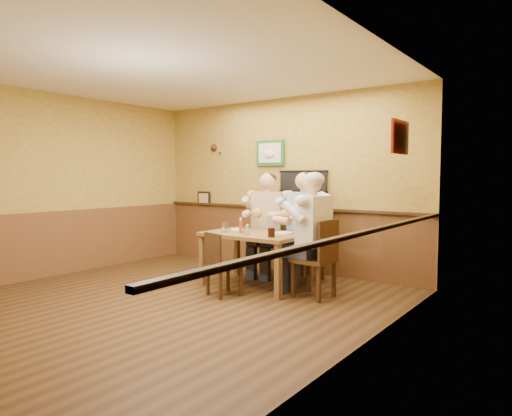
{
  "coord_description": "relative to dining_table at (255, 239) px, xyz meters",
  "views": [
    {
      "loc": [
        4.13,
        -3.79,
        1.53
      ],
      "look_at": [
        0.43,
        1.21,
        1.1
      ],
      "focal_mm": 32.0,
      "sensor_mm": 36.0,
      "label": 1
    }
  ],
  "objects": [
    {
      "name": "room",
      "position": [
        -0.25,
        -1.09,
        1.03
      ],
      "size": [
        5.02,
        5.03,
        2.81
      ],
      "color": "#33200F",
      "rests_on": "ground"
    },
    {
      "name": "dining_table",
      "position": [
        0.0,
        0.0,
        0.0
      ],
      "size": [
        1.4,
        0.9,
        0.75
      ],
      "color": "brown",
      "rests_on": "ground"
    },
    {
      "name": "chair_back_left",
      "position": [
        -0.29,
        0.73,
        -0.16
      ],
      "size": [
        0.56,
        0.56,
        1.0
      ],
      "primitive_type": null,
      "rotation": [
        0.0,
        0.0,
        0.26
      ],
      "color": "#3C2713",
      "rests_on": "ground"
    },
    {
      "name": "chair_back_right",
      "position": [
        0.38,
        0.71,
        -0.16
      ],
      "size": [
        0.5,
        0.5,
        1.0
      ],
      "primitive_type": null,
      "rotation": [
        0.0,
        0.0,
        -0.1
      ],
      "color": "#3C2713",
      "rests_on": "ground"
    },
    {
      "name": "chair_right_end",
      "position": [
        0.95,
        -0.03,
        -0.16
      ],
      "size": [
        0.48,
        0.48,
        1.0
      ],
      "primitive_type": null,
      "rotation": [
        0.0,
        0.0,
        -1.62
      ],
      "color": "#3C2713",
      "rests_on": "ground"
    },
    {
      "name": "chair_near_side",
      "position": [
        -0.02,
        -0.64,
        -0.25
      ],
      "size": [
        0.47,
        0.47,
        0.82
      ],
      "primitive_type": null,
      "rotation": [
        0.0,
        0.0,
        2.84
      ],
      "color": "#3C2713",
      "rests_on": "ground"
    },
    {
      "name": "diner_tan_shirt",
      "position": [
        -0.29,
        0.73,
        0.05
      ],
      "size": [
        0.8,
        0.8,
        1.42
      ],
      "primitive_type": null,
      "rotation": [
        0.0,
        0.0,
        0.26
      ],
      "color": "#CFB88E",
      "rests_on": "ground"
    },
    {
      "name": "diner_blue_polo",
      "position": [
        0.38,
        0.71,
        0.06
      ],
      "size": [
        0.72,
        0.72,
        1.43
      ],
      "primitive_type": null,
      "rotation": [
        0.0,
        0.0,
        -0.1
      ],
      "color": "#8DB2D3",
      "rests_on": "ground"
    },
    {
      "name": "diner_white_elder",
      "position": [
        0.95,
        -0.03,
        0.05
      ],
      "size": [
        0.68,
        0.68,
        1.42
      ],
      "primitive_type": null,
      "rotation": [
        0.0,
        0.0,
        -1.62
      ],
      "color": "white",
      "rests_on": "ground"
    },
    {
      "name": "water_glass_left",
      "position": [
        -0.4,
        -0.17,
        0.16
      ],
      "size": [
        0.1,
        0.1,
        0.13
      ],
      "primitive_type": "cylinder",
      "rotation": [
        0.0,
        0.0,
        0.23
      ],
      "color": "silver",
      "rests_on": "dining_table"
    },
    {
      "name": "water_glass_mid",
      "position": [
        0.03,
        -0.23,
        0.14
      ],
      "size": [
        0.09,
        0.09,
        0.11
      ],
      "primitive_type": "cylinder",
      "rotation": [
        0.0,
        0.0,
        0.4
      ],
      "color": "white",
      "rests_on": "dining_table"
    },
    {
      "name": "cola_tumbler",
      "position": [
        0.44,
        -0.24,
        0.15
      ],
      "size": [
        0.12,
        0.12,
        0.12
      ],
      "primitive_type": "cylinder",
      "rotation": [
        0.0,
        0.0,
        -0.34
      ],
      "color": "black",
      "rests_on": "dining_table"
    },
    {
      "name": "hot_sauce_bottle",
      "position": [
        -0.15,
        -0.14,
        0.19
      ],
      "size": [
        0.06,
        0.06,
        0.19
      ],
      "primitive_type": "cylinder",
      "rotation": [
        0.0,
        0.0,
        0.25
      ],
      "color": "red",
      "rests_on": "dining_table"
    },
    {
      "name": "salt_shaker",
      "position": [
        -0.2,
        0.09,
        0.14
      ],
      "size": [
        0.05,
        0.05,
        0.09
      ],
      "primitive_type": "cylinder",
      "rotation": [
        0.0,
        0.0,
        0.31
      ],
      "color": "white",
      "rests_on": "dining_table"
    },
    {
      "name": "pepper_shaker",
      "position": [
        -0.12,
        -0.09,
        0.13
      ],
      "size": [
        0.04,
        0.04,
        0.08
      ],
      "primitive_type": "cylinder",
      "rotation": [
        0.0,
        0.0,
        -0.38
      ],
      "color": "black",
      "rests_on": "dining_table"
    },
    {
      "name": "plate_far_left",
      "position": [
        -0.38,
        0.11,
        0.1
      ],
      "size": [
        0.31,
        0.31,
        0.02
      ],
      "primitive_type": "cylinder",
      "rotation": [
        0.0,
        0.0,
        0.36
      ],
      "color": "white",
      "rests_on": "dining_table"
    },
    {
      "name": "plate_far_right",
      "position": [
        0.35,
        0.19,
        0.1
      ],
      "size": [
        0.29,
        0.29,
        0.02
      ],
      "primitive_type": "cylinder",
      "rotation": [
        0.0,
        0.0,
        -0.24
      ],
      "color": "white",
      "rests_on": "dining_table"
    }
  ]
}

